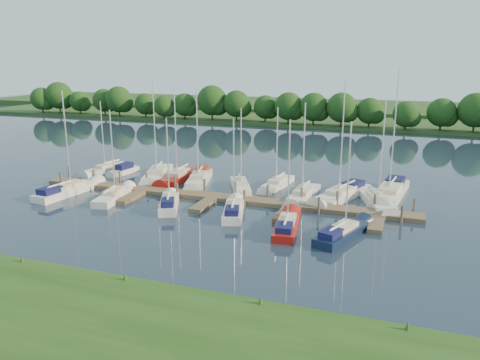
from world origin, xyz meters
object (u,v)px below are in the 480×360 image
(motorboat, at_px, (124,171))
(sailboat_n_5, at_px, (241,188))
(dock, at_px, (212,199))
(sailboat_s_2, at_px, (169,204))
(sailboat_n_0, at_px, (107,170))

(motorboat, xyz_separation_m, sailboat_n_5, (16.18, -2.24, -0.06))
(dock, relative_size, sailboat_s_2, 4.47)
(sailboat_n_0, xyz_separation_m, motorboat, (2.56, -0.06, 0.07))
(sailboat_n_0, height_order, motorboat, sailboat_n_0)
(sailboat_n_0, relative_size, motorboat, 1.91)
(motorboat, xyz_separation_m, sailboat_s_2, (11.80, -10.38, 0.01))
(motorboat, height_order, sailboat_s_2, sailboat_s_2)
(dock, relative_size, sailboat_n_0, 4.35)
(sailboat_n_0, xyz_separation_m, sailboat_s_2, (14.35, -10.44, 0.07))
(sailboat_n_0, relative_size, sailboat_n_5, 1.00)
(sailboat_n_0, bearing_deg, dock, 170.11)
(dock, height_order, motorboat, motorboat)
(dock, relative_size, sailboat_n_5, 4.34)
(dock, bearing_deg, sailboat_s_2, -130.74)
(sailboat_s_2, bearing_deg, sailboat_n_0, 120.01)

